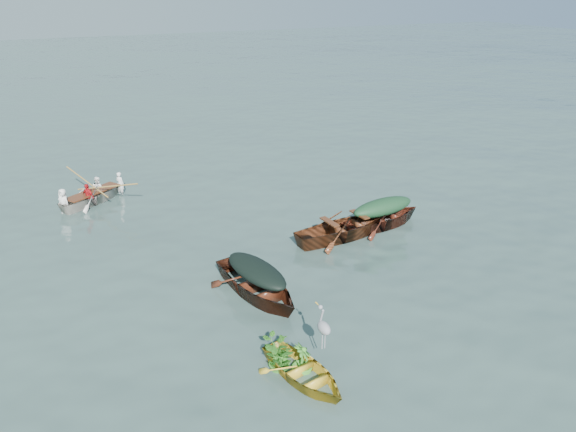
% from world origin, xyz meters
% --- Properties ---
extents(ground, '(140.00, 140.00, 0.00)m').
position_xyz_m(ground, '(0.00, 0.00, 0.00)').
color(ground, '#3A514C').
rests_on(ground, ground).
extents(yellow_dinghy, '(1.75, 2.85, 0.68)m').
position_xyz_m(yellow_dinghy, '(-3.25, -3.51, 0.00)').
color(yellow_dinghy, gold).
rests_on(yellow_dinghy, ground).
extents(dark_covered_boat, '(2.25, 4.20, 1.02)m').
position_xyz_m(dark_covered_boat, '(-2.89, -0.21, 0.00)').
color(dark_covered_boat, '#4A2011').
rests_on(dark_covered_boat, ground).
extents(green_tarp_boat, '(4.18, 1.76, 0.93)m').
position_xyz_m(green_tarp_boat, '(2.18, 1.95, 0.00)').
color(green_tarp_boat, '#4C2011').
rests_on(green_tarp_boat, ground).
extents(open_wooden_boat, '(4.59, 1.81, 1.05)m').
position_xyz_m(open_wooden_boat, '(0.72, 1.76, 0.00)').
color(open_wooden_boat, brown).
rests_on(open_wooden_boat, ground).
extents(rowed_boat, '(3.66, 2.96, 0.84)m').
position_xyz_m(rowed_boat, '(-5.69, 7.91, 0.00)').
color(rowed_boat, silver).
rests_on(rowed_boat, ground).
extents(dark_tarp_cover, '(1.24, 2.31, 0.40)m').
position_xyz_m(dark_tarp_cover, '(-2.89, -0.21, 0.71)').
color(dark_tarp_cover, black).
rests_on(dark_tarp_cover, dark_covered_boat).
extents(green_tarp_cover, '(2.30, 0.97, 0.52)m').
position_xyz_m(green_tarp_cover, '(2.18, 1.95, 0.72)').
color(green_tarp_cover, '#193E23').
rests_on(green_tarp_cover, green_tarp_boat).
extents(thwart_benches, '(2.31, 1.04, 0.04)m').
position_xyz_m(thwart_benches, '(0.72, 1.76, 0.55)').
color(thwart_benches, '#442110').
rests_on(thwart_benches, open_wooden_boat).
extents(heron, '(0.37, 0.46, 0.92)m').
position_xyz_m(heron, '(-2.73, -3.33, 0.80)').
color(heron, '#92949A').
rests_on(heron, yellow_dinghy).
extents(dinghy_weeds, '(0.89, 1.04, 0.60)m').
position_xyz_m(dinghy_weeds, '(-3.36, -2.97, 0.64)').
color(dinghy_weeds, '#29731E').
rests_on(dinghy_weeds, yellow_dinghy).
extents(rowers, '(2.68, 2.25, 0.76)m').
position_xyz_m(rowers, '(-5.69, 7.91, 0.80)').
color(rowers, silver).
rests_on(rowers, rowed_boat).
extents(oars, '(1.95, 2.49, 0.06)m').
position_xyz_m(oars, '(-5.69, 7.91, 0.45)').
color(oars, olive).
rests_on(oars, rowed_boat).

